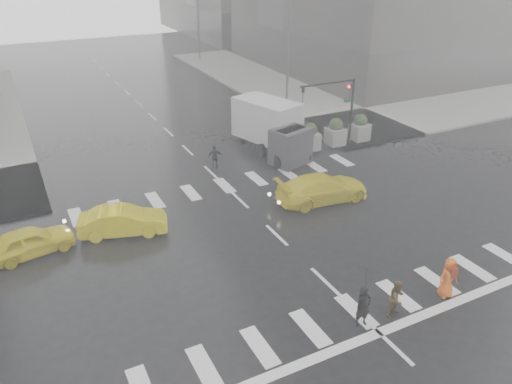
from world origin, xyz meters
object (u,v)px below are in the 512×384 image
taxi_mid (123,221)px  pedestrian_brown (397,298)px  traffic_signal_pole (340,100)px  pedestrian_orange (448,277)px  box_truck (273,127)px  taxi_front (30,241)px

taxi_mid → pedestrian_brown: bearing=-127.6°
traffic_signal_pole → pedestrian_orange: size_ratio=2.74×
traffic_signal_pole → box_truck: 4.61m
traffic_signal_pole → box_truck: traffic_signal_pole is taller
pedestrian_orange → taxi_mid: size_ratio=0.41×
traffic_signal_pole → box_truck: bearing=165.2°
traffic_signal_pole → taxi_front: size_ratio=1.21×
pedestrian_orange → taxi_mid: (-9.85, 10.19, -0.17)m
pedestrian_brown → box_truck: 16.37m
taxi_front → taxi_mid: size_ratio=0.93×
taxi_mid → traffic_signal_pole: bearing=-56.6°
taxi_front → traffic_signal_pole: bearing=-87.0°
pedestrian_brown → taxi_front: (-11.37, 10.27, -0.10)m
pedestrian_orange → taxi_front: size_ratio=0.44×
pedestrian_orange → traffic_signal_pole: bearing=80.3°
taxi_front → box_truck: box_truck is taller
taxi_front → taxi_mid: taxi_mid is taller
box_truck → taxi_front: bearing=-175.8°
pedestrian_brown → taxi_mid: size_ratio=0.37×
pedestrian_orange → taxi_front: (-13.85, 10.28, -0.20)m
pedestrian_brown → box_truck: box_truck is taller
taxi_mid → box_truck: (11.03, 5.74, 1.07)m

